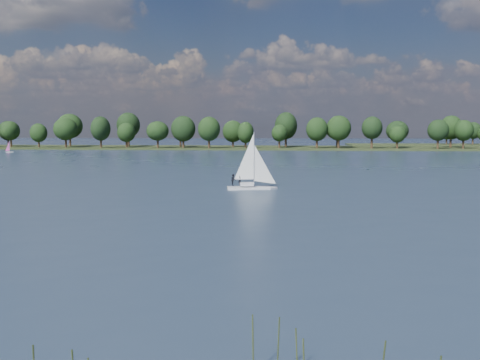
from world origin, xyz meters
name	(u,v)px	position (x,y,z in m)	size (l,w,h in m)	color
ground	(216,166)	(0.00, 100.00, 0.00)	(700.00, 700.00, 0.00)	#233342
far_shore	(248,148)	(0.00, 212.00, 0.00)	(660.00, 40.00, 1.50)	black
sailboat	(249,173)	(11.01, 52.88, 2.49)	(7.00, 3.09, 8.91)	silver
dinghy_pink	(10,149)	(-86.89, 167.66, 1.05)	(2.99, 2.19, 4.46)	white
treeline	(235,130)	(-5.26, 207.52, 8.12)	(562.69, 73.45, 18.41)	black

